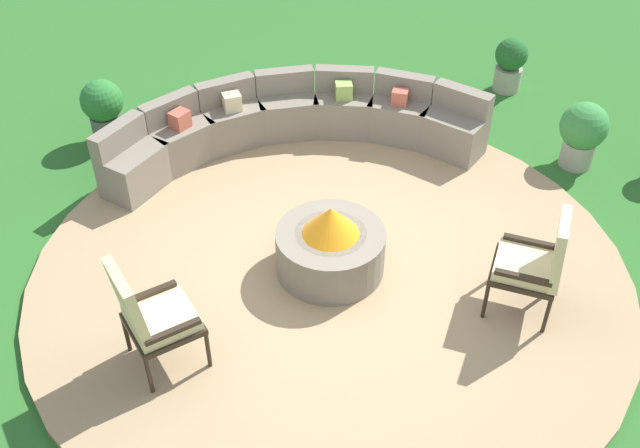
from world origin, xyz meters
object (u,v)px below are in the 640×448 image
at_px(curved_stone_bench, 292,125).
at_px(potted_plant_4, 510,63).
at_px(lounge_chair_front_right, 537,262).
at_px(potted_plant_2, 103,108).
at_px(lounge_chair_front_left, 150,315).
at_px(potted_plant_3, 583,132).
at_px(fire_pit, 330,246).

bearing_deg(curved_stone_bench, potted_plant_4, -0.37).
distance_m(lounge_chair_front_right, potted_plant_2, 5.08).
xyz_separation_m(lounge_chair_front_left, lounge_chair_front_right, (3.04, -0.93, -0.02)).
bearing_deg(potted_plant_2, lounge_chair_front_left, -99.46).
relative_size(curved_stone_bench, potted_plant_3, 5.35).
height_order(fire_pit, potted_plant_2, same).
bearing_deg(potted_plant_3, lounge_chair_front_left, -173.64).
bearing_deg(fire_pit, curved_stone_bench, 73.20).
xyz_separation_m(fire_pit, potted_plant_2, (-1.18, 3.19, 0.10)).
bearing_deg(lounge_chair_front_right, potted_plant_3, -5.03).
xyz_separation_m(curved_stone_bench, lounge_chair_front_right, (0.69, -3.21, 0.24)).
bearing_deg(potted_plant_4, lounge_chair_front_left, -157.45).
xyz_separation_m(fire_pit, curved_stone_bench, (0.59, 1.96, 0.03)).
bearing_deg(lounge_chair_front_left, potted_plant_2, 167.36).
height_order(fire_pit, curved_stone_bench, curved_stone_bench).
height_order(lounge_chair_front_left, potted_plant_4, lounge_chair_front_left).
height_order(fire_pit, potted_plant_4, fire_pit).
distance_m(lounge_chair_front_left, potted_plant_2, 3.56).
bearing_deg(potted_plant_2, curved_stone_bench, -34.84).
xyz_separation_m(potted_plant_2, potted_plant_3, (4.44, -2.95, -0.01)).
height_order(curved_stone_bench, potted_plant_3, curved_stone_bench).
height_order(curved_stone_bench, potted_plant_2, curved_stone_bench).
bearing_deg(fire_pit, potted_plant_3, 4.33).
bearing_deg(lounge_chair_front_left, fire_pit, 96.90).
bearing_deg(potted_plant_4, potted_plant_2, 165.52).
bearing_deg(curved_stone_bench, potted_plant_2, 145.16).
distance_m(curved_stone_bench, lounge_chair_front_left, 3.28).
relative_size(lounge_chair_front_left, potted_plant_3, 1.40).
distance_m(curved_stone_bench, potted_plant_3, 3.17).
distance_m(lounge_chair_front_right, potted_plant_4, 3.99).
height_order(fire_pit, lounge_chair_front_left, lounge_chair_front_left).
xyz_separation_m(lounge_chair_front_left, potted_plant_3, (5.02, 0.56, -0.19)).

